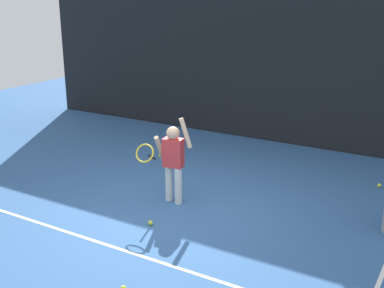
{
  "coord_description": "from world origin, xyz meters",
  "views": [
    {
      "loc": [
        3.56,
        -5.39,
        3.1
      ],
      "look_at": [
        -0.1,
        0.82,
        0.85
      ],
      "focal_mm": 45.58,
      "sensor_mm": 36.0,
      "label": 1
    }
  ],
  "objects_px": {
    "tennis_player": "(172,158)",
    "tennis_ball_2": "(160,156)",
    "tennis_ball_5": "(151,223)",
    "tennis_ball_1": "(379,185)",
    "tennis_ball_0": "(161,150)"
  },
  "relations": [
    {
      "from": "tennis_ball_5",
      "to": "tennis_ball_0",
      "type": "bearing_deg",
      "value": 121.55
    },
    {
      "from": "tennis_ball_1",
      "to": "tennis_ball_5",
      "type": "height_order",
      "value": "same"
    },
    {
      "from": "tennis_ball_1",
      "to": "tennis_ball_5",
      "type": "distance_m",
      "value": 3.94
    },
    {
      "from": "tennis_ball_5",
      "to": "tennis_ball_2",
      "type": "bearing_deg",
      "value": 121.48
    },
    {
      "from": "tennis_ball_1",
      "to": "tennis_ball_2",
      "type": "distance_m",
      "value": 4.05
    },
    {
      "from": "tennis_player",
      "to": "tennis_ball_2",
      "type": "xyz_separation_m",
      "value": [
        -1.37,
        1.68,
        -0.69
      ]
    },
    {
      "from": "tennis_ball_2",
      "to": "tennis_ball_5",
      "type": "relative_size",
      "value": 1.0
    },
    {
      "from": "tennis_player",
      "to": "tennis_ball_2",
      "type": "height_order",
      "value": "tennis_player"
    },
    {
      "from": "tennis_player",
      "to": "tennis_ball_0",
      "type": "xyz_separation_m",
      "value": [
        -1.55,
        1.96,
        -0.69
      ]
    },
    {
      "from": "tennis_player",
      "to": "tennis_ball_5",
      "type": "bearing_deg",
      "value": -87.94
    },
    {
      "from": "tennis_ball_1",
      "to": "tennis_ball_5",
      "type": "xyz_separation_m",
      "value": [
        -2.48,
        -3.06,
        0.0
      ]
    },
    {
      "from": "tennis_ball_0",
      "to": "tennis_ball_2",
      "type": "xyz_separation_m",
      "value": [
        0.18,
        -0.28,
        0.0
      ]
    },
    {
      "from": "tennis_ball_0",
      "to": "tennis_ball_1",
      "type": "bearing_deg",
      "value": 3.95
    },
    {
      "from": "tennis_player",
      "to": "tennis_ball_1",
      "type": "xyz_separation_m",
      "value": [
        2.64,
        2.25,
        -0.69
      ]
    },
    {
      "from": "tennis_player",
      "to": "tennis_ball_1",
      "type": "bearing_deg",
      "value": 31.47
    }
  ]
}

